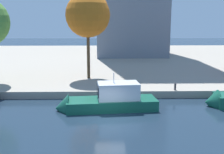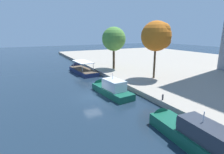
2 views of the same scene
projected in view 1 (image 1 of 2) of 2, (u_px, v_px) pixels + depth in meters
ground_plane at (110, 121)px, 22.67m from camera, size 220.00×220.00×0.00m
dock_promenade at (107, 59)px, 55.98m from camera, size 120.00×55.00×0.77m
motor_yacht_1 at (106, 103)px, 25.50m from camera, size 9.37×3.48×4.44m
mooring_bollard_0 at (175, 86)px, 29.48m from camera, size 0.24×0.24×0.77m
tree_1 at (89, 15)px, 34.41m from camera, size 5.49×5.51×10.63m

